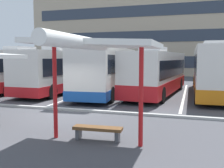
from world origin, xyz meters
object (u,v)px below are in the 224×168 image
object	(u,v)px
coach_bus_3	(157,73)
coach_bus_0	(33,70)
waiting_shelter_1	(92,46)
bench_2	(98,130)
coach_bus_1	(68,71)
coach_bus_4	(213,71)
coach_bus_2	(108,70)

from	to	relation	value
coach_bus_3	coach_bus_0	bearing A→B (deg)	178.02
coach_bus_3	waiting_shelter_1	bearing A→B (deg)	-92.28
waiting_shelter_1	bench_2	bearing A→B (deg)	90.00
coach_bus_0	coach_bus_1	world-z (taller)	coach_bus_0
coach_bus_3	coach_bus_4	xyz separation A→B (m)	(3.89, 1.27, 0.21)
coach_bus_2	bench_2	xyz separation A→B (m)	(3.12, -10.67, -1.47)
coach_bus_3	waiting_shelter_1	xyz separation A→B (m)	(-0.47, -11.75, 1.49)
waiting_shelter_1	coach_bus_3	bearing A→B (deg)	87.72
coach_bus_2	coach_bus_4	size ratio (longest dim) A/B	0.90
bench_2	coach_bus_4	bearing A→B (deg)	70.90
coach_bus_4	waiting_shelter_1	bearing A→B (deg)	-108.53
coach_bus_4	waiting_shelter_1	xyz separation A→B (m)	(-4.36, -13.01, 1.28)
coach_bus_1	coach_bus_3	xyz separation A→B (m)	(7.40, -0.29, -0.09)
coach_bus_2	coach_bus_4	xyz separation A→B (m)	(7.48, 1.93, -0.02)
coach_bus_4	bench_2	distance (m)	13.41
coach_bus_4	waiting_shelter_1	size ratio (longest dim) A/B	2.77
coach_bus_2	coach_bus_3	world-z (taller)	coach_bus_2
coach_bus_1	coach_bus_4	world-z (taller)	coach_bus_4
coach_bus_1	coach_bus_4	bearing A→B (deg)	4.96
coach_bus_2	waiting_shelter_1	distance (m)	11.58
coach_bus_1	waiting_shelter_1	bearing A→B (deg)	-60.06
coach_bus_4	bench_2	world-z (taller)	coach_bus_4
coach_bus_1	coach_bus_2	xyz separation A→B (m)	(3.81, -0.95, 0.14)
coach_bus_0	coach_bus_4	size ratio (longest dim) A/B	0.95
coach_bus_1	coach_bus_3	size ratio (longest dim) A/B	1.16
waiting_shelter_1	coach_bus_0	bearing A→B (deg)	130.59
bench_2	coach_bus_3	bearing A→B (deg)	87.63
coach_bus_1	bench_2	distance (m)	13.59
bench_2	coach_bus_0	bearing A→B (deg)	131.58
coach_bus_1	coach_bus_4	size ratio (longest dim) A/B	0.98
coach_bus_2	coach_bus_4	world-z (taller)	coach_bus_4
coach_bus_2	coach_bus_3	xyz separation A→B (m)	(3.59, 0.66, -0.23)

